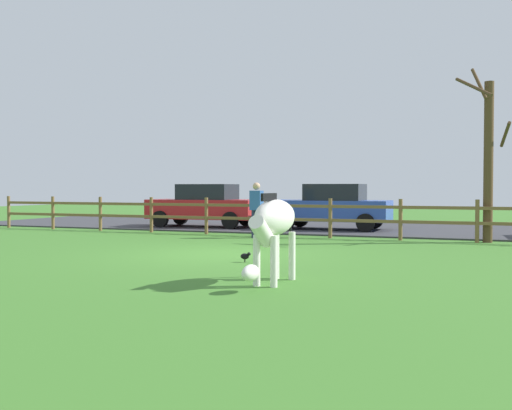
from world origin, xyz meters
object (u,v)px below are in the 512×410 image
(parked_car_red, at_px, (205,205))
(bare_tree, at_px, (488,157))
(crow_on_grass, at_px, (245,256))
(visitor_near_fence, at_px, (256,207))
(parked_car_blue, at_px, (332,206))
(zebra, at_px, (273,224))

(parked_car_red, bearing_deg, bare_tree, -13.60)
(crow_on_grass, distance_m, parked_car_red, 10.18)
(visitor_near_fence, bearing_deg, parked_car_blue, 69.45)
(parked_car_red, relative_size, visitor_near_fence, 2.50)
(bare_tree, relative_size, zebra, 2.45)
(parked_car_red, distance_m, parked_car_blue, 4.70)
(bare_tree, xyz_separation_m, crow_on_grass, (-4.46, -6.36, -2.20))
(bare_tree, distance_m, parked_car_blue, 5.89)
(bare_tree, bearing_deg, crow_on_grass, -125.08)
(visitor_near_fence, bearing_deg, crow_on_grass, -70.67)
(zebra, distance_m, crow_on_grass, 2.79)
(bare_tree, height_order, visitor_near_fence, bare_tree)
(parked_car_blue, bearing_deg, bare_tree, -28.48)
(bare_tree, height_order, parked_car_red, bare_tree)
(parked_car_red, relative_size, parked_car_blue, 1.02)
(crow_on_grass, bearing_deg, zebra, -58.13)
(bare_tree, xyz_separation_m, visitor_near_fence, (-6.37, -0.91, -1.41))
(zebra, relative_size, parked_car_blue, 0.48)
(parked_car_red, height_order, parked_car_blue, same)
(parked_car_red, distance_m, visitor_near_fence, 4.65)
(bare_tree, height_order, zebra, bare_tree)
(zebra, relative_size, crow_on_grass, 9.00)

